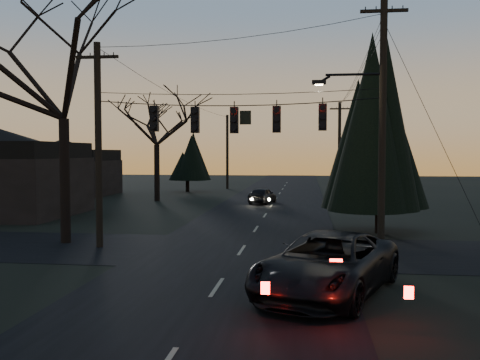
# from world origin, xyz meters

# --- Properties ---
(ground_plane) EXTENTS (160.00, 160.00, 0.00)m
(ground_plane) POSITION_xyz_m (0.00, 0.00, 0.00)
(ground_plane) COLOR black
(main_road) EXTENTS (8.00, 120.00, 0.02)m
(main_road) POSITION_xyz_m (0.00, 20.00, 0.01)
(main_road) COLOR black
(main_road) RESTS_ON ground
(cross_road) EXTENTS (60.00, 7.00, 0.02)m
(cross_road) POSITION_xyz_m (0.00, 10.00, 0.01)
(cross_road) COLOR black
(cross_road) RESTS_ON ground
(utility_pole_right) EXTENTS (5.00, 0.30, 10.00)m
(utility_pole_right) POSITION_xyz_m (5.50, 10.00, 0.00)
(utility_pole_right) COLOR black
(utility_pole_right) RESTS_ON ground
(utility_pole_left) EXTENTS (1.80, 0.30, 8.50)m
(utility_pole_left) POSITION_xyz_m (-6.00, 10.00, 0.00)
(utility_pole_left) COLOR black
(utility_pole_left) RESTS_ON ground
(utility_pole_far_r) EXTENTS (1.80, 0.30, 8.50)m
(utility_pole_far_r) POSITION_xyz_m (5.50, 38.00, 0.00)
(utility_pole_far_r) COLOR black
(utility_pole_far_r) RESTS_ON ground
(utility_pole_far_l) EXTENTS (0.30, 0.30, 8.00)m
(utility_pole_far_l) POSITION_xyz_m (-6.00, 46.00, 0.00)
(utility_pole_far_l) COLOR black
(utility_pole_far_l) RESTS_ON ground
(span_signal_assembly) EXTENTS (11.50, 0.44, 1.50)m
(span_signal_assembly) POSITION_xyz_m (-0.24, 10.00, 5.32)
(span_signal_assembly) COLOR black
(span_signal_assembly) RESTS_ON ground
(bare_tree_left) EXTENTS (10.97, 10.97, 10.88)m
(bare_tree_left) POSITION_xyz_m (-7.90, 10.86, 7.61)
(bare_tree_left) COLOR black
(bare_tree_left) RESTS_ON ground
(evergreen_right) EXTENTS (4.26, 4.26, 8.55)m
(evergreen_right) POSITION_xyz_m (6.11, 15.43, 4.87)
(evergreen_right) COLOR black
(evergreen_right) RESTS_ON ground
(bare_tree_dist) EXTENTS (7.06, 7.06, 9.16)m
(bare_tree_dist) POSITION_xyz_m (-9.54, 30.97, 6.40)
(bare_tree_dist) COLOR black
(bare_tree_dist) RESTS_ON ground
(evergreen_dist) EXTENTS (3.50, 3.50, 5.56)m
(evergreen_dist) POSITION_xyz_m (-9.36, 41.31, 3.37)
(evergreen_dist) COLOR black
(evergreen_dist) RESTS_ON ground
(house_left_far) EXTENTS (9.00, 7.00, 5.20)m
(house_left_far) POSITION_xyz_m (-20.00, 36.00, 2.60)
(house_left_far) COLOR black
(house_left_far) RESTS_ON ground
(suv_near) EXTENTS (4.83, 6.71, 1.70)m
(suv_near) POSITION_xyz_m (3.20, 3.62, 0.85)
(suv_near) COLOR black
(suv_near) RESTS_ON ground
(sedan_oncoming_a) EXTENTS (2.22, 3.93, 1.26)m
(sedan_oncoming_a) POSITION_xyz_m (-0.80, 29.66, 0.63)
(sedan_oncoming_a) COLOR black
(sedan_oncoming_a) RESTS_ON ground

